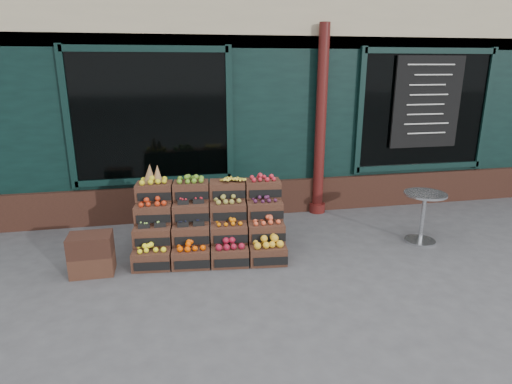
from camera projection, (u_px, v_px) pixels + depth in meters
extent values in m
plane|color=#464649|center=(282.00, 269.00, 5.56)|extent=(60.00, 60.00, 0.00)
cube|color=black|center=(225.00, 71.00, 9.75)|extent=(12.00, 6.00, 4.80)
cube|color=black|center=(249.00, 129.00, 7.24)|extent=(12.00, 0.12, 3.00)
cube|color=#331B14|center=(250.00, 198.00, 7.52)|extent=(12.00, 0.18, 0.60)
cube|color=black|center=(151.00, 117.00, 6.79)|extent=(2.40, 0.06, 2.00)
cube|color=black|center=(424.00, 111.00, 7.72)|extent=(2.40, 0.06, 2.00)
cylinder|color=#4D1311|center=(321.00, 123.00, 7.26)|extent=(0.18, 0.18, 3.20)
cube|color=black|center=(427.00, 103.00, 7.60)|extent=(1.30, 0.04, 1.60)
cube|color=#44261A|center=(152.00, 259.00, 5.56)|extent=(0.52, 0.39, 0.24)
cube|color=black|center=(150.00, 267.00, 5.40)|extent=(0.45, 0.06, 0.11)
cube|color=#FFF21D|center=(151.00, 247.00, 5.52)|extent=(0.42, 0.30, 0.08)
cube|color=#44261A|center=(191.00, 257.00, 5.61)|extent=(0.52, 0.39, 0.24)
cube|color=black|center=(191.00, 265.00, 5.45)|extent=(0.45, 0.06, 0.11)
cube|color=#EE4B00|center=(191.00, 245.00, 5.56)|extent=(0.42, 0.30, 0.09)
cube|color=#44261A|center=(230.00, 255.00, 5.66)|extent=(0.52, 0.39, 0.24)
cube|color=black|center=(230.00, 263.00, 5.49)|extent=(0.45, 0.06, 0.11)
cube|color=maroon|center=(230.00, 244.00, 5.61)|extent=(0.42, 0.30, 0.09)
cube|color=#44261A|center=(268.00, 254.00, 5.70)|extent=(0.52, 0.39, 0.24)
cube|color=black|center=(269.00, 261.00, 5.54)|extent=(0.45, 0.06, 0.11)
cube|color=gold|center=(268.00, 242.00, 5.65)|extent=(0.42, 0.30, 0.11)
cube|color=#44261A|center=(153.00, 235.00, 5.69)|extent=(0.52, 0.39, 0.24)
cube|color=black|center=(151.00, 242.00, 5.53)|extent=(0.45, 0.06, 0.11)
cube|color=#9AD353|center=(152.00, 226.00, 5.65)|extent=(0.42, 0.30, 0.03)
cube|color=#44261A|center=(191.00, 234.00, 5.74)|extent=(0.52, 0.39, 0.24)
cube|color=black|center=(191.00, 241.00, 5.57)|extent=(0.45, 0.06, 0.11)
cube|color=black|center=(191.00, 224.00, 5.70)|extent=(0.42, 0.30, 0.03)
cube|color=#44261A|center=(229.00, 232.00, 5.79)|extent=(0.52, 0.39, 0.24)
cube|color=black|center=(229.00, 239.00, 5.62)|extent=(0.45, 0.06, 0.11)
cube|color=orange|center=(229.00, 222.00, 5.74)|extent=(0.42, 0.30, 0.07)
cube|color=#44261A|center=(266.00, 231.00, 5.83)|extent=(0.52, 0.39, 0.24)
cube|color=black|center=(268.00, 238.00, 5.67)|extent=(0.45, 0.06, 0.11)
cube|color=#DC4F2D|center=(266.00, 220.00, 5.79)|extent=(0.42, 0.30, 0.08)
cube|color=#44261A|center=(154.00, 213.00, 5.82)|extent=(0.52, 0.39, 0.24)
cube|color=black|center=(152.00, 219.00, 5.65)|extent=(0.45, 0.06, 0.11)
cube|color=#B92B10|center=(153.00, 201.00, 5.77)|extent=(0.42, 0.30, 0.08)
cube|color=#44261A|center=(191.00, 212.00, 5.87)|extent=(0.52, 0.39, 0.24)
cube|color=black|center=(191.00, 218.00, 5.70)|extent=(0.45, 0.06, 0.11)
cube|color=#AF1A25|center=(191.00, 202.00, 5.83)|extent=(0.42, 0.30, 0.03)
cube|color=#44261A|center=(228.00, 211.00, 5.91)|extent=(0.52, 0.39, 0.24)
cube|color=black|center=(229.00, 217.00, 5.75)|extent=(0.45, 0.06, 0.11)
cube|color=olive|center=(228.00, 199.00, 5.87)|extent=(0.42, 0.30, 0.08)
cube|color=#44261A|center=(264.00, 209.00, 5.96)|extent=(0.52, 0.39, 0.24)
cube|color=black|center=(266.00, 215.00, 5.79)|extent=(0.45, 0.06, 0.11)
cube|color=#441938|center=(264.00, 199.00, 5.92)|extent=(0.42, 0.30, 0.06)
cube|color=#44261A|center=(154.00, 191.00, 5.95)|extent=(0.52, 0.39, 0.24)
cube|color=black|center=(153.00, 197.00, 5.78)|extent=(0.45, 0.06, 0.11)
cube|color=gold|center=(154.00, 180.00, 5.90)|extent=(0.42, 0.30, 0.08)
cube|color=#44261A|center=(191.00, 190.00, 5.99)|extent=(0.52, 0.39, 0.24)
cube|color=black|center=(191.00, 196.00, 5.83)|extent=(0.45, 0.06, 0.11)
cube|color=#5D8D22|center=(191.00, 179.00, 5.95)|extent=(0.42, 0.30, 0.08)
cube|color=#44261A|center=(227.00, 189.00, 6.04)|extent=(0.52, 0.39, 0.24)
cube|color=black|center=(228.00, 195.00, 5.87)|extent=(0.45, 0.06, 0.11)
cube|color=yellow|center=(227.00, 179.00, 5.99)|extent=(0.42, 0.30, 0.08)
cube|color=#44261A|center=(263.00, 189.00, 6.09)|extent=(0.52, 0.39, 0.24)
cube|color=black|center=(264.00, 194.00, 5.92)|extent=(0.45, 0.06, 0.11)
cube|color=red|center=(263.00, 178.00, 6.04)|extent=(0.42, 0.30, 0.07)
cube|color=#331B14|center=(211.00, 250.00, 5.83)|extent=(2.03, 0.55, 0.24)
cube|color=#331B14|center=(210.00, 236.00, 5.99)|extent=(2.03, 0.55, 0.49)
cube|color=#331B14|center=(210.00, 222.00, 6.16)|extent=(2.03, 0.55, 0.73)
cone|color=olive|center=(150.00, 173.00, 5.86)|extent=(0.17, 0.17, 0.28)
cone|color=olive|center=(157.00, 174.00, 5.92)|extent=(0.15, 0.15, 0.24)
cube|color=#44261A|center=(93.00, 264.00, 5.41)|extent=(0.53, 0.36, 0.26)
cube|color=#331B14|center=(90.00, 244.00, 5.33)|extent=(0.53, 0.36, 0.26)
cylinder|color=silver|center=(420.00, 241.00, 6.40)|extent=(0.44, 0.44, 0.03)
cylinder|color=silver|center=(423.00, 218.00, 6.30)|extent=(0.06, 0.06, 0.73)
cylinder|color=silver|center=(425.00, 194.00, 6.19)|extent=(0.61, 0.61, 0.03)
imported|color=#1A5D2A|center=(136.00, 151.00, 7.46)|extent=(0.84, 0.60, 2.18)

